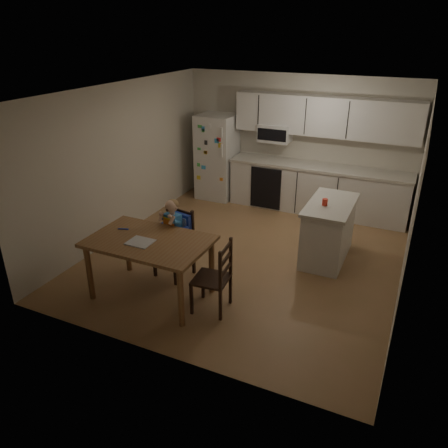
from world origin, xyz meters
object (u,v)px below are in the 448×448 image
at_px(dining_table, 150,248).
at_px(chair_booster, 175,230).
at_px(refrigerator, 217,157).
at_px(chair_side, 218,273).
at_px(kitchen_island, 328,231).
at_px(red_cup, 325,202).

relative_size(dining_table, chair_booster, 1.32).
bearing_deg(dining_table, refrigerator, 102.48).
bearing_deg(dining_table, chair_side, 3.57).
height_order(dining_table, chair_side, chair_side).
xyz_separation_m(kitchen_island, red_cup, (-0.07, -0.12, 0.50)).
height_order(red_cup, dining_table, red_cup).
height_order(kitchen_island, red_cup, red_cup).
bearing_deg(kitchen_island, refrigerator, 147.66).
bearing_deg(red_cup, dining_table, -133.66).
bearing_deg(chair_booster, dining_table, -79.29).
distance_m(refrigerator, kitchen_island, 3.20).
xyz_separation_m(refrigerator, red_cup, (2.61, -1.82, 0.11)).
distance_m(refrigerator, chair_side, 4.06).
height_order(refrigerator, red_cup, refrigerator).
bearing_deg(chair_booster, chair_side, -19.25).
bearing_deg(kitchen_island, chair_booster, -143.30).
height_order(refrigerator, dining_table, refrigerator).
bearing_deg(red_cup, refrigerator, 145.14).
xyz_separation_m(kitchen_island, dining_table, (-1.87, -2.00, 0.25)).
height_order(red_cup, chair_side, red_cup).
bearing_deg(red_cup, chair_booster, -144.72).
xyz_separation_m(dining_table, chair_booster, (0.01, 0.62, -0.01)).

